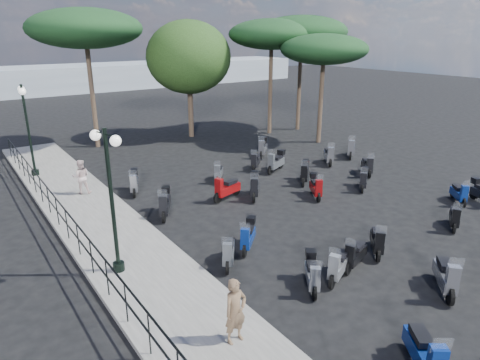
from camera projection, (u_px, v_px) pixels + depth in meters
ground at (304, 222)px, 16.36m from camera, size 120.00×120.00×0.00m
sidewalk at (111, 236)px, 15.12m from camera, size 3.00×30.00×0.15m
railing at (72, 226)px, 13.99m from camera, size 0.04×26.04×1.10m
lamp_post_1 at (111, 193)px, 11.98m from camera, size 0.53×1.25×4.33m
lamp_post_2 at (27, 125)px, 20.49m from camera, size 0.43×1.31×4.45m
woman at (235, 311)px, 9.63m from camera, size 0.60×0.41×1.59m
pedestrian_far at (81, 177)px, 18.64m from camera, size 0.90×0.80×1.53m
scooter_0 at (425, 355)px, 8.94m from camera, size 1.18×1.54×1.45m
scooter_1 at (312, 274)px, 12.03m from camera, size 1.03×1.28×1.20m
scooter_2 at (229, 253)px, 13.24m from camera, size 1.03×1.29×1.24m
scooter_3 at (165, 204)px, 16.75m from camera, size 1.04×1.52×1.35m
scooter_4 at (227, 189)px, 18.46m from camera, size 1.69×0.75×1.37m
scooter_5 at (134, 183)px, 19.18m from camera, size 0.85×1.51×1.28m
scooter_6 at (446, 277)px, 11.83m from camera, size 1.35×1.31×1.42m
scooter_7 at (355, 255)px, 13.09m from camera, size 1.47×0.71×1.22m
scooter_8 at (338, 266)px, 12.46m from camera, size 1.50×0.88×1.29m
scooter_9 at (248, 236)px, 14.24m from camera, size 1.22×1.16×1.22m
scooter_10 at (255, 186)px, 18.67m from camera, size 1.19×1.41×1.35m
scooter_11 at (219, 173)px, 20.77m from camera, size 1.01×1.20×1.18m
scooter_14 at (377, 242)px, 13.92m from camera, size 1.21×1.17×1.26m
scooter_15 at (316, 187)px, 18.70m from camera, size 0.97×1.39×1.25m
scooter_16 at (276, 162)px, 22.17m from camera, size 1.59×0.91×1.35m
scooter_17 at (255, 162)px, 22.52m from camera, size 1.19×1.09×1.21m
scooter_20 at (454, 218)px, 15.76m from camera, size 1.30×0.89×1.18m
scooter_21 at (364, 180)px, 19.67m from camera, size 1.28×1.03×1.20m
scooter_22 at (305, 173)px, 20.50m from camera, size 1.31×1.23×1.30m
scooter_23 at (263, 148)px, 24.87m from camera, size 1.35×1.30×1.36m
scooter_26 at (459, 194)px, 18.09m from camera, size 1.02×1.21×1.19m
scooter_27 at (367, 166)px, 21.66m from camera, size 1.10×1.34×1.30m
scooter_28 at (329, 156)px, 23.41m from camera, size 1.13×1.43×1.37m
scooter_29 at (351, 149)px, 24.66m from camera, size 1.47×1.21×1.43m
broadleaf_tree at (189, 57)px, 28.06m from camera, size 5.57×5.57×7.69m
pine_0 at (272, 35)px, 28.62m from camera, size 5.80×5.80×7.76m
pine_1 at (302, 32)px, 29.74m from camera, size 6.34×6.34×8.02m
pine_2 at (85, 29)px, 24.81m from camera, size 6.64×6.64×8.25m
pine_3 at (324, 50)px, 26.33m from camera, size 5.41×5.41×6.84m
distant_hills at (43, 80)px, 50.63m from camera, size 70.00×8.00×3.00m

